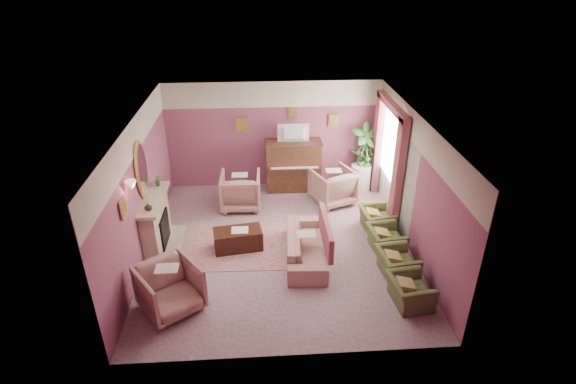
{
  "coord_description": "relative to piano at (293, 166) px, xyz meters",
  "views": [
    {
      "loc": [
        -0.35,
        -8.0,
        5.52
      ],
      "look_at": [
        0.21,
        0.4,
        1.09
      ],
      "focal_mm": 28.0,
      "sensor_mm": 36.0,
      "label": 1
    }
  ],
  "objects": [
    {
      "name": "floral_armchair_left",
      "position": [
        -1.36,
        -0.91,
        -0.16
      ],
      "size": [
        0.94,
        0.94,
        0.98
      ],
      "primitive_type": "imported",
      "color": "tan",
      "rests_on": "floor"
    },
    {
      "name": "wall_right",
      "position": [
        2.25,
        -2.68,
        0.75
      ],
      "size": [
        0.02,
        6.0,
        2.8
      ],
      "primitive_type": "cube",
      "color": "#6B3B57",
      "rests_on": "floor"
    },
    {
      "name": "wall_front",
      "position": [
        -0.5,
        -5.68,
        0.75
      ],
      "size": [
        5.5,
        0.02,
        2.8
      ],
      "primitive_type": "cube",
      "color": "#6B3B57",
      "rests_on": "floor"
    },
    {
      "name": "floral_armchair_right",
      "position": [
        0.93,
        -0.82,
        -0.16
      ],
      "size": [
        0.94,
        0.94,
        0.98
      ],
      "primitive_type": "imported",
      "color": "tan",
      "rests_on": "floor"
    },
    {
      "name": "olive_chair_b",
      "position": [
        1.72,
        -3.8,
        -0.31
      ],
      "size": [
        0.56,
        0.79,
        0.69
      ],
      "primitive_type": "imported",
      "color": "#4F5B2E",
      "rests_on": "floor"
    },
    {
      "name": "hearth",
      "position": [
        -2.89,
        -2.48,
        -0.64
      ],
      "size": [
        0.55,
        1.5,
        0.02
      ],
      "primitive_type": "cube",
      "color": "tan",
      "rests_on": "floor"
    },
    {
      "name": "coffee_table",
      "position": [
        -1.38,
        -2.71,
        -0.43
      ],
      "size": [
        1.06,
        0.65,
        0.45
      ],
      "primitive_type": "cube",
      "rotation": [
        0.0,
        0.0,
        0.15
      ],
      "color": "black",
      "rests_on": "floor"
    },
    {
      "name": "fireplace_surround",
      "position": [
        -3.09,
        -2.48,
        -0.1
      ],
      "size": [
        0.3,
        1.4,
        1.1
      ],
      "primitive_type": "cube",
      "color": "tan",
      "rests_on": "floor"
    },
    {
      "name": "mantel_shelf",
      "position": [
        -3.06,
        -2.48,
        0.47
      ],
      "size": [
        0.4,
        1.55,
        0.07
      ],
      "primitive_type": "cube",
      "color": "tan",
      "rests_on": "fireplace_surround"
    },
    {
      "name": "area_rug",
      "position": [
        -1.27,
        -2.62,
        -0.64
      ],
      "size": [
        2.55,
        1.87,
        0.01
      ],
      "primitive_type": "cube",
      "rotation": [
        0.0,
        0.0,
        -0.03
      ],
      "color": "#AC7071",
      "rests_on": "floor"
    },
    {
      "name": "mantel_plant",
      "position": [
        -3.05,
        -1.93,
        0.64
      ],
      "size": [
        0.16,
        0.16,
        0.28
      ],
      "primitive_type": "imported",
      "color": "#3A7434",
      "rests_on": "mantel_shelf"
    },
    {
      "name": "floral_armchair_front",
      "position": [
        -2.48,
        -4.48,
        -0.16
      ],
      "size": [
        0.94,
        0.94,
        0.98
      ],
      "primitive_type": "imported",
      "color": "tan",
      "rests_on": "floor"
    },
    {
      "name": "mantel_vase",
      "position": [
        -3.05,
        -2.98,
        0.58
      ],
      "size": [
        0.16,
        0.16,
        0.16
      ],
      "primitive_type": "imported",
      "color": "beige",
      "rests_on": "mantel_shelf"
    },
    {
      "name": "mirror_frame",
      "position": [
        -3.2,
        -2.48,
        1.15
      ],
      "size": [
        0.04,
        0.72,
        1.2
      ],
      "primitive_type": "ellipsoid",
      "color": "#DABF5A",
      "rests_on": "wall_left"
    },
    {
      "name": "sconce_shade",
      "position": [
        -3.12,
        -3.53,
        1.33
      ],
      "size": [
        0.2,
        0.2,
        0.16
      ],
      "primitive_type": "cone",
      "color": "#FFB399",
      "rests_on": "wall_left"
    },
    {
      "name": "ceiling",
      "position": [
        -0.5,
        -2.68,
        2.15
      ],
      "size": [
        5.5,
        6.0,
        0.01
      ],
      "primitive_type": "cube",
      "color": "beige",
      "rests_on": "wall_back"
    },
    {
      "name": "olive_chair_c",
      "position": [
        1.72,
        -2.98,
        -0.31
      ],
      "size": [
        0.56,
        0.79,
        0.69
      ],
      "primitive_type": "imported",
      "color": "#4F5B2E",
      "rests_on": "floor"
    },
    {
      "name": "side_table",
      "position": [
        1.77,
        -0.19,
        -0.3
      ],
      "size": [
        0.52,
        0.52,
        0.7
      ],
      "primitive_type": "cylinder",
      "color": "silver",
      "rests_on": "floor"
    },
    {
      "name": "piano_keyshelf",
      "position": [
        -0.0,
        -0.35,
        0.07
      ],
      "size": [
        1.3,
        0.12,
        0.06
      ],
      "primitive_type": "cube",
      "color": "#452819",
      "rests_on": "piano"
    },
    {
      "name": "print_back_right",
      "position": [
        1.05,
        0.28,
        1.13
      ],
      "size": [
        0.26,
        0.03,
        0.34
      ],
      "primitive_type": "cube",
      "color": "#DABF5A",
      "rests_on": "wall_back"
    },
    {
      "name": "print_back_mid",
      "position": [
        0.0,
        0.28,
        1.35
      ],
      "size": [
        0.22,
        0.03,
        0.26
      ],
      "primitive_type": "cube",
      "color": "#DABF5A",
      "rests_on": "wall_back"
    },
    {
      "name": "table_paper",
      "position": [
        -1.33,
        -2.71,
        -0.2
      ],
      "size": [
        0.35,
        0.28,
        0.01
      ],
      "primitive_type": "cube",
      "color": "silver",
      "rests_on": "coffee_table"
    },
    {
      "name": "palm_plant",
      "position": [
        1.88,
        -0.04,
        0.41
      ],
      "size": [
        0.76,
        0.76,
        1.44
      ],
      "primitive_type": "imported",
      "color": "#3A7434",
      "rests_on": "palm_pot"
    },
    {
      "name": "wall_back",
      "position": [
        -0.5,
        0.32,
        0.75
      ],
      "size": [
        5.5,
        0.02,
        2.8
      ],
      "primitive_type": "cube",
      "color": "#6B3B57",
      "rests_on": "floor"
    },
    {
      "name": "wall_left",
      "position": [
        -3.25,
        -2.68,
        0.75
      ],
      "size": [
        0.02,
        6.0,
        2.8
      ],
      "primitive_type": "cube",
      "color": "#6B3B57",
      "rests_on": "floor"
    },
    {
      "name": "side_plant_small",
      "position": [
        1.89,
        -0.29,
        0.19
      ],
      "size": [
        0.16,
        0.16,
        0.28
      ],
      "primitive_type": "imported",
      "color": "#3A7434",
      "rests_on": "side_table"
    },
    {
      "name": "olive_chair_a",
      "position": [
        1.72,
        -4.62,
        -0.31
      ],
      "size": [
        0.56,
        0.79,
        0.69
      ],
      "primitive_type": "imported",
      "color": "#4F5B2E",
      "rests_on": "floor"
    },
    {
      "name": "piano_top",
      "position": [
        0.0,
        0.0,
        0.66
      ],
      "size": [
        1.45,
        0.65,
        0.04
      ],
      "primitive_type": "cube",
      "color": "#452819",
      "rests_on": "piano"
    },
    {
      "name": "fire_ember",
      "position": [
        -2.95,
        -2.48,
        -0.43
      ],
      "size": [
        0.06,
        0.54,
        0.1
      ],
      "primitive_type": "cube",
      "color": "orange",
      "rests_on": "floor"
    },
    {
      "name": "fireplace_inset",
      "position": [
        -2.99,
        -2.48,
        -0.25
      ],
      "size": [
        0.18,
        0.72,
        0.68
      ],
      "primitive_type": "cube",
      "color": "black",
      "rests_on": "floor"
    },
    {
      "name": "stripe_panel",
      "position": [
        2.23,
        -1.38,
        0.42
      ],
      "size": [
        0.01,
        3.0,
        2.15
      ],
      "primitive_type": "cube",
      "color": "#9DA790",
      "rests_on": "wall_right"
    },
    {
      "name": "picture_rail_band",
      "position": [
        -0.5,
        0.31,
        1.82
      ],
      "size": [
        5.5,
        0.01,
        0.65
      ],
      "primitive_type": "cube",
      "color": "beige",
      "rests_on": "wall_back"
    },
    {
      "name": "side_plant_big",
      "position": [
        1.77,
        -0.19,
        0.22
      ],
      "size": [
        0.3,
        0.3,
        0.34
      ],
      "primitive_type": "imported",
      "color": "#3A7434",
      "rests_on": "side_table"
    },
    {
      "name": "piano_keys",
      "position": [
        0.0,
        -0.35,
        0.11
      ],
      "size": [
        1.2,
        0.08,
        0.02
      ],
      "primitive_type": "cube",
      "color": "white",
      "rests_on": "piano"
    },
    {
      "name": "curtain_left",
      "position": [
        2.12,
        -2.05,
        0.65
      ],
      "size": [
        0.16,
        0.34,
        2.6
      ],
      "primitive_type": "cube",
      "color": "#944450",
      "rests_on": "floor"
    },
    {
      "name": "sofa",
      "position": [
        0.02,
        -3.12,
        -0.25
      ],
      "size": [
        0.66,
        1.98,
        0.8
      ],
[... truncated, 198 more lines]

